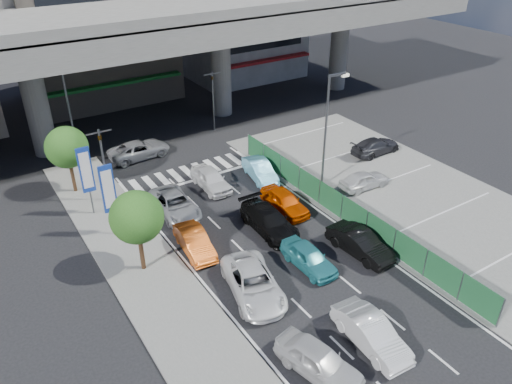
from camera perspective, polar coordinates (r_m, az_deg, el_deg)
ground at (r=27.85m, az=4.07°, el=-8.30°), size 120.00×120.00×0.00m
parking_lot at (r=35.54m, az=16.58°, el=-0.27°), size 12.00×28.00×0.06m
sidewalk_left at (r=28.10m, az=-12.68°, el=-8.55°), size 4.00×30.00×0.12m
fence_run at (r=30.83m, az=11.00°, el=-2.57°), size 0.16×22.00×1.80m
expressway at (r=42.34m, az=-14.22°, el=17.68°), size 64.00×14.00×10.75m
building_center at (r=52.90m, az=-18.35°, el=18.06°), size 14.00×10.90×15.00m
building_east at (r=58.43m, az=-1.88°, el=18.99°), size 12.00×10.90×12.00m
traffic_light_left at (r=32.95m, az=-17.25°, el=4.83°), size 1.60×1.24×5.20m
traffic_light_right at (r=43.00m, az=-4.99°, el=11.96°), size 1.60×1.24×5.20m
street_lamp_right at (r=33.47m, az=8.25°, el=7.87°), size 1.65×0.22×8.00m
street_lamp_left at (r=38.07m, az=-20.36°, el=9.07°), size 1.65×0.22×8.00m
signboard_near at (r=29.63m, az=-16.51°, el=0.11°), size 0.80×0.14×4.70m
signboard_far at (r=32.15m, az=-18.84°, el=2.17°), size 0.80×0.14×4.70m
tree_near at (r=26.19m, az=-13.48°, el=-2.84°), size 2.80×2.80×4.80m
tree_far at (r=35.11m, az=-20.82°, el=4.78°), size 2.80×2.80×4.80m
van_white_back_left at (r=22.18m, az=7.17°, el=-18.60°), size 2.53×4.32×1.38m
hatch_white_back_mid at (r=23.65m, az=13.02°, el=-15.42°), size 1.70×4.26×1.38m
sedan_white_mid_left at (r=25.53m, az=-0.29°, el=-10.39°), size 3.37×5.36×1.38m
taxi_teal_mid at (r=27.41m, az=6.06°, el=-7.44°), size 1.57×3.77×1.28m
hatch_black_mid_right at (r=28.81m, az=11.79°, el=-5.76°), size 1.77×4.29×1.38m
taxi_orange_left at (r=28.62m, az=-7.03°, el=-5.69°), size 1.71×3.97×1.27m
sedan_black_mid at (r=30.11m, az=1.51°, el=-3.30°), size 2.03×4.79×1.38m
taxi_orange_right at (r=32.07m, az=3.28°, el=-1.08°), size 1.64×4.02×1.36m
wagon_silver_front_left at (r=32.18m, az=-9.25°, el=-1.40°), size 2.33×4.78×1.31m
sedan_white_front_mid at (r=34.74m, az=-5.18°, el=1.48°), size 1.72×4.09×1.38m
kei_truck_front_right at (r=35.82m, az=0.46°, el=2.49°), size 2.08×4.17×1.31m
crossing_wagon_silver at (r=39.98m, az=-13.19°, el=4.75°), size 4.90×2.51×1.32m
parked_sedan_white at (r=35.33m, az=12.23°, el=1.37°), size 3.72×1.69×1.24m
parked_sedan_dgrey at (r=40.58m, az=13.50°, el=5.14°), size 4.35×1.85×1.25m
traffic_cone at (r=34.52m, az=5.62°, el=0.66°), size 0.38×0.38×0.63m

